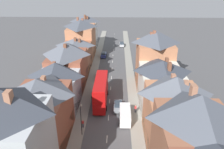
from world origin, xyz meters
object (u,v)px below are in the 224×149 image
pedestrian_mid_right (135,108)px  car_mid_black (96,92)px  double_decker_bus_lead (101,91)px  street_lamp (81,119)px  delivery_van (125,115)px  car_near_blue (122,44)px  pedestrian_mid_left (83,123)px  car_parked_left_a (104,54)px  car_near_silver (100,75)px  car_parked_right_a (118,106)px

pedestrian_mid_right → car_mid_black: bearing=142.0°
double_decker_bus_lead → street_lamp: 10.80m
delivery_van → double_decker_bus_lead: bearing=127.5°
car_mid_black → street_lamp: street_lamp is taller
double_decker_bus_lead → car_near_blue: size_ratio=2.49×
pedestrian_mid_left → pedestrian_mid_right: 10.78m
car_near_blue → pedestrian_mid_right: pedestrian_mid_right is taller
pedestrian_mid_right → car_near_blue: bearing=92.7°
double_decker_bus_lead → street_lamp: (-2.44, -10.51, 0.43)m
pedestrian_mid_right → car_parked_left_a: bearing=104.2°
pedestrian_mid_left → pedestrian_mid_right: bearing=27.4°
street_lamp → pedestrian_mid_right: bearing=35.5°
delivery_van → car_parked_left_a: bearing=99.9°
car_near_blue → delivery_van: 47.56m
double_decker_bus_lead → car_near_silver: 12.78m
car_near_blue → pedestrian_mid_left: 50.44m
pedestrian_mid_right → delivery_van: bearing=-128.6°
car_near_blue → delivery_van: bearing=-90.0°
car_near_blue → street_lamp: street_lamp is taller
car_parked_right_a → pedestrian_mid_left: bearing=-135.0°
double_decker_bus_lead → car_parked_right_a: double_decker_bus_lead is taller
car_near_blue → pedestrian_mid_left: (-7.46, -49.88, 0.20)m
car_near_silver → pedestrian_mid_right: size_ratio=2.78×
delivery_van → car_mid_black: bearing=124.2°
delivery_van → car_near_silver: bearing=108.1°
car_mid_black → pedestrian_mid_right: bearing=-38.0°
car_near_blue → car_parked_right_a: car_near_blue is taller
car_near_silver → car_mid_black: (0.00, -9.83, 0.01)m
pedestrian_mid_right → car_near_silver: bearing=117.0°
car_near_blue → car_mid_black: (-6.20, -38.42, 0.02)m
double_decker_bus_lead → car_parked_right_a: 4.85m
car_mid_black → double_decker_bus_lead: bearing=-64.7°
street_lamp → car_near_silver: bearing=87.1°
pedestrian_mid_left → double_decker_bus_lead: bearing=73.7°
car_mid_black → pedestrian_mid_right: size_ratio=2.53×
car_mid_black → pedestrian_mid_left: (-1.26, -11.46, 0.18)m
car_parked_left_a → pedestrian_mid_right: size_ratio=2.78×
double_decker_bus_lead → car_parked_left_a: 29.07m
car_near_blue → car_parked_left_a: car_near_blue is taller
delivery_van → pedestrian_mid_left: (-7.46, -2.32, -0.30)m
car_near_blue → car_near_silver: size_ratio=0.97×
delivery_van → car_parked_right_a: bearing=108.7°
delivery_van → street_lamp: size_ratio=0.95×
car_near_blue → car_parked_left_a: (-6.20, -12.18, -0.02)m
double_decker_bus_lead → car_near_silver: bearing=95.9°
double_decker_bus_lead → car_near_silver: double_decker_bus_lead is taller
car_parked_left_a → pedestrian_mid_left: size_ratio=2.78×
street_lamp → car_near_blue: bearing=81.9°
car_parked_left_a → car_parked_right_a: bearing=-81.2°
double_decker_bus_lead → car_mid_black: (-1.29, 2.73, -1.96)m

